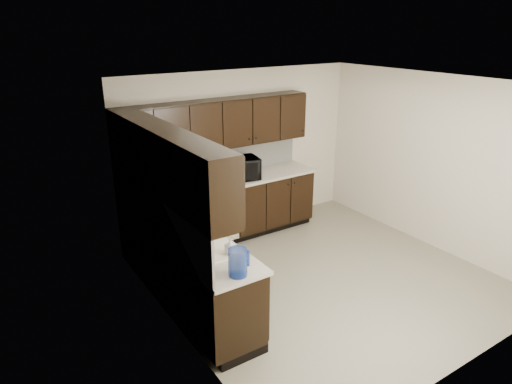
# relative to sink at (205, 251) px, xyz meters

# --- Properties ---
(floor) EXTENTS (4.00, 4.00, 0.00)m
(floor) POSITION_rel_sink_xyz_m (1.68, 0.01, -0.88)
(floor) COLOR gray
(floor) RESTS_ON ground
(ceiling) EXTENTS (4.00, 4.00, 0.00)m
(ceiling) POSITION_rel_sink_xyz_m (1.68, 0.01, 1.62)
(ceiling) COLOR white
(ceiling) RESTS_ON wall_back
(wall_back) EXTENTS (4.00, 0.02, 2.50)m
(wall_back) POSITION_rel_sink_xyz_m (1.68, 2.01, 0.37)
(wall_back) COLOR beige
(wall_back) RESTS_ON floor
(wall_left) EXTENTS (0.02, 4.00, 2.50)m
(wall_left) POSITION_rel_sink_xyz_m (-0.32, 0.01, 0.37)
(wall_left) COLOR beige
(wall_left) RESTS_ON floor
(wall_right) EXTENTS (0.02, 4.00, 2.50)m
(wall_right) POSITION_rel_sink_xyz_m (3.68, 0.01, 0.37)
(wall_right) COLOR beige
(wall_right) RESTS_ON floor
(wall_front) EXTENTS (4.00, 0.02, 2.50)m
(wall_front) POSITION_rel_sink_xyz_m (1.68, -1.99, 0.37)
(wall_front) COLOR beige
(wall_front) RESTS_ON floor
(lower_cabinets) EXTENTS (3.00, 2.80, 0.90)m
(lower_cabinets) POSITION_rel_sink_xyz_m (0.67, 1.12, -0.47)
(lower_cabinets) COLOR black
(lower_cabinets) RESTS_ON floor
(countertop) EXTENTS (3.03, 2.83, 0.04)m
(countertop) POSITION_rel_sink_xyz_m (0.67, 1.12, 0.04)
(countertop) COLOR #BEB5A6
(countertop) RESTS_ON lower_cabinets
(backsplash) EXTENTS (3.00, 2.80, 0.48)m
(backsplash) POSITION_rel_sink_xyz_m (0.46, 1.33, 0.30)
(backsplash) COLOR silver
(backsplash) RESTS_ON countertop
(upper_cabinets) EXTENTS (3.00, 2.80, 0.70)m
(upper_cabinets) POSITION_rel_sink_xyz_m (0.58, 1.22, 0.89)
(upper_cabinets) COLOR black
(upper_cabinets) RESTS_ON wall_back
(dishwasher) EXTENTS (0.58, 0.04, 0.78)m
(dishwasher) POSITION_rel_sink_xyz_m (0.98, 1.42, -0.33)
(dishwasher) COLOR #F9ECCB
(dishwasher) RESTS_ON lower_cabinets
(sink) EXTENTS (0.54, 0.82, 0.42)m
(sink) POSITION_rel_sink_xyz_m (0.00, 0.00, 0.00)
(sink) COLOR #F9ECCB
(sink) RESTS_ON countertop
(microwave) EXTENTS (0.66, 0.51, 0.33)m
(microwave) POSITION_rel_sink_xyz_m (1.43, 1.67, 0.22)
(microwave) COLOR black
(microwave) RESTS_ON countertop
(soap_bottle_a) EXTENTS (0.10, 0.11, 0.19)m
(soap_bottle_a) POSITION_rel_sink_xyz_m (0.13, -0.32, 0.15)
(soap_bottle_a) COLOR gray
(soap_bottle_a) RESTS_ON countertop
(soap_bottle_b) EXTENTS (0.10, 0.10, 0.25)m
(soap_bottle_b) POSITION_rel_sink_xyz_m (-0.18, 0.42, 0.19)
(soap_bottle_b) COLOR gray
(soap_bottle_b) RESTS_ON countertop
(toaster_oven) EXTENTS (0.42, 0.36, 0.22)m
(toaster_oven) POSITION_rel_sink_xyz_m (0.05, 1.78, 0.17)
(toaster_oven) COLOR silver
(toaster_oven) RESTS_ON countertop
(storage_bin) EXTENTS (0.51, 0.39, 0.19)m
(storage_bin) POSITION_rel_sink_xyz_m (-0.05, 1.36, 0.15)
(storage_bin) COLOR white
(storage_bin) RESTS_ON countertop
(blue_pitcher) EXTENTS (0.23, 0.23, 0.27)m
(blue_pitcher) POSITION_rel_sink_xyz_m (-0.01, -0.69, 0.19)
(blue_pitcher) COLOR navy
(blue_pitcher) RESTS_ON countertop
(teal_tumbler) EXTENTS (0.11, 0.11, 0.23)m
(teal_tumbler) POSITION_rel_sink_xyz_m (0.20, 1.03, 0.17)
(teal_tumbler) COLOR #0B7F7F
(teal_tumbler) RESTS_ON countertop
(paper_towel_roll) EXTENTS (0.17, 0.17, 0.30)m
(paper_towel_roll) POSITION_rel_sink_xyz_m (0.08, 0.57, 0.21)
(paper_towel_roll) COLOR white
(paper_towel_roll) RESTS_ON countertop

